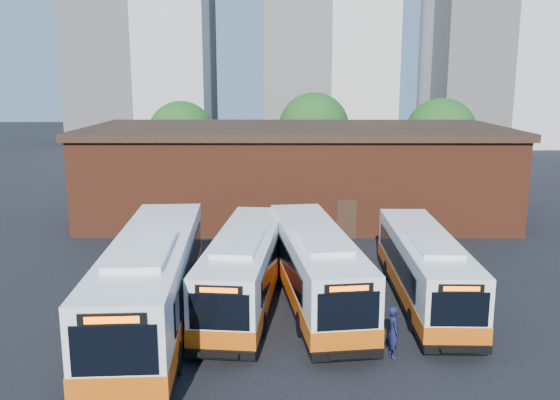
{
  "coord_description": "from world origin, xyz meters",
  "views": [
    {
      "loc": [
        -0.91,
        -21.15,
        9.72
      ],
      "look_at": [
        -1.03,
        7.53,
        3.75
      ],
      "focal_mm": 38.0,
      "sensor_mm": 36.0,
      "label": 1
    }
  ],
  "objects_px": {
    "bus_west": "(152,286)",
    "bus_east": "(424,271)",
    "bus_midwest": "(245,271)",
    "transit_worker": "(393,332)",
    "bus_mideast": "(315,270)"
  },
  "relations": [
    {
      "from": "bus_west",
      "to": "bus_midwest",
      "type": "distance_m",
      "value": 4.32
    },
    {
      "from": "bus_east",
      "to": "bus_west",
      "type": "bearing_deg",
      "value": -164.99
    },
    {
      "from": "bus_mideast",
      "to": "bus_east",
      "type": "bearing_deg",
      "value": -5.72
    },
    {
      "from": "bus_east",
      "to": "transit_worker",
      "type": "bearing_deg",
      "value": -112.69
    },
    {
      "from": "bus_west",
      "to": "bus_east",
      "type": "bearing_deg",
      "value": 10.64
    },
    {
      "from": "bus_midwest",
      "to": "bus_east",
      "type": "height_order",
      "value": "bus_midwest"
    },
    {
      "from": "bus_west",
      "to": "transit_worker",
      "type": "xyz_separation_m",
      "value": [
        8.99,
        -2.4,
        -0.78
      ]
    },
    {
      "from": "bus_midwest",
      "to": "transit_worker",
      "type": "bearing_deg",
      "value": -36.97
    },
    {
      "from": "transit_worker",
      "to": "bus_east",
      "type": "bearing_deg",
      "value": -31.06
    },
    {
      "from": "bus_midwest",
      "to": "transit_worker",
      "type": "relative_size",
      "value": 6.4
    },
    {
      "from": "bus_west",
      "to": "transit_worker",
      "type": "relative_size",
      "value": 7.47
    },
    {
      "from": "bus_midwest",
      "to": "bus_mideast",
      "type": "bearing_deg",
      "value": 6.73
    },
    {
      "from": "bus_mideast",
      "to": "bus_west",
      "type": "bearing_deg",
      "value": -165.31
    },
    {
      "from": "bus_mideast",
      "to": "transit_worker",
      "type": "distance_m",
      "value": 5.68
    },
    {
      "from": "bus_mideast",
      "to": "transit_worker",
      "type": "bearing_deg",
      "value": -71.62
    }
  ]
}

